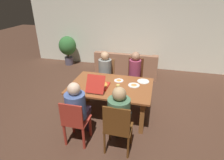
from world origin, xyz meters
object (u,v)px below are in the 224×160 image
Objects in this scene: chair_3 at (135,75)px; plate_0 at (134,85)px; chair_1 at (75,122)px; couch at (127,66)px; person_2 at (104,71)px; pizza_box_0 at (99,85)px; person_3 at (134,72)px; drinking_glass_0 at (118,88)px; plate_3 at (93,78)px; chair_2 at (106,75)px; chair_0 at (117,127)px; potted_plant at (68,47)px; person_0 at (119,113)px; dining_table at (111,90)px; plate_1 at (143,81)px; person_1 at (77,107)px; drinking_glass_1 at (122,93)px; plate_2 at (119,80)px.

plate_0 is at bearing -84.12° from chair_3.
couch is (0.32, 3.28, -0.19)m from chair_1.
pizza_box_0 is at bearing -79.86° from person_2.
person_3 reaches higher than drinking_glass_0.
chair_2 is at bearing 82.70° from plate_3.
person_3 reaches higher than chair_2.
chair_3 reaches higher than chair_2.
chair_0 is 1.77× the size of pizza_box_0.
pizza_box_0 reaches higher than plate_3.
person_3 is (0.75, 0.05, 0.01)m from person_2.
person_3 is 3.20m from potted_plant.
person_2 reaches higher than chair_1.
person_2 is at bearing -90.00° from chair_2.
chair_2 is (-0.75, 1.84, -0.22)m from person_0.
chair_2 is at bearing 90.00° from person_2.
person_0 reaches higher than couch.
chair_1 is at bearing -112.04° from person_3.
plate_1 is at bearing 27.88° from dining_table.
person_3 is 0.61× the size of couch.
person_1 is 1.83m from chair_2.
person_3 reaches higher than plate_0.
drinking_glass_1 is at bearing -59.90° from person_2.
drinking_glass_0 is at bearing 47.15° from person_1.
person_2 is 0.99m from pizza_box_0.
person_1 reaches higher than potted_plant.
chair_1 is 1.24m from plate_3.
chair_1 is 0.45× the size of couch.
chair_3 is at bearing 90.00° from person_3.
dining_table is at bearing -88.40° from couch.
chair_2 is 0.80× the size of person_2.
pizza_box_0 is at bearing 123.45° from chair_0.
potted_plant reaches higher than drinking_glass_0.
dining_table is 3.10× the size of pizza_box_0.
drinking_glass_0 is at bearing -61.07° from person_2.
person_1 is 2.03m from chair_3.
person_2 is 1.18× the size of chair_3.
person_1 is 1.28× the size of chair_2.
person_2 reaches higher than pizza_box_0.
couch is (0.14, 2.44, -0.51)m from pizza_box_0.
plate_0 is at bearing -125.90° from plate_1.
plate_0 is at bearing -82.91° from person_3.
plate_0 is (0.67, 0.24, -0.04)m from pizza_box_0.
drinking_glass_1 is at bearing -62.62° from chair_2.
pizza_box_0 is (0.17, -0.96, 0.10)m from person_2.
couch is at bearing 95.96° from drinking_glass_0.
person_0 is 0.54m from drinking_glass_1.
chair_2 is 0.91m from plate_2.
chair_2 is at bearing -103.29° from couch.
chair_1 is at bearing -90.00° from chair_2.
plate_0 reaches higher than plate_3.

